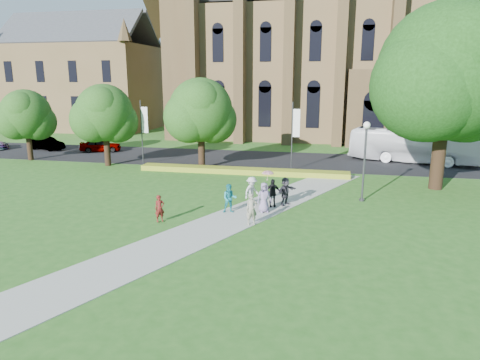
% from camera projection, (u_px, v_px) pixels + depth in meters
% --- Properties ---
extents(ground, '(160.00, 160.00, 0.00)m').
position_uv_depth(ground, '(229.00, 225.00, 23.68)').
color(ground, '#285D1B').
rests_on(ground, ground).
extents(road, '(160.00, 10.00, 0.02)m').
position_uv_depth(road, '(275.00, 160.00, 42.73)').
color(road, black).
rests_on(road, ground).
extents(footpath, '(15.58, 28.54, 0.04)m').
position_uv_depth(footpath, '(233.00, 219.00, 24.63)').
color(footpath, '#B2B2A8').
rests_on(footpath, ground).
extents(flower_hedge, '(18.00, 1.40, 0.45)m').
position_uv_depth(flower_hedge, '(242.00, 171.00, 36.60)').
color(flower_hedge, '#ADA922').
rests_on(flower_hedge, ground).
extents(cathedral, '(52.60, 18.25, 28.00)m').
position_uv_depth(cathedral, '(372.00, 40.00, 56.52)').
color(cathedral, brown).
rests_on(cathedral, ground).
extents(building_west, '(22.00, 14.00, 18.30)m').
position_uv_depth(building_west, '(83.00, 71.00, 68.44)').
color(building_west, brown).
rests_on(building_west, ground).
extents(streetlamp, '(0.44, 0.44, 5.24)m').
position_uv_depth(streetlamp, '(365.00, 152.00, 27.60)').
color(streetlamp, '#38383D').
rests_on(streetlamp, ground).
extents(large_tree, '(9.60, 9.60, 13.20)m').
position_uv_depth(large_tree, '(447.00, 72.00, 29.61)').
color(large_tree, '#332114').
rests_on(large_tree, ground).
extents(street_tree_0, '(5.20, 5.20, 7.50)m').
position_uv_depth(street_tree_0, '(104.00, 113.00, 38.93)').
color(street_tree_0, '#332114').
rests_on(street_tree_0, ground).
extents(street_tree_1, '(5.60, 5.60, 8.05)m').
position_uv_depth(street_tree_1, '(201.00, 110.00, 37.51)').
color(street_tree_1, '#332114').
rests_on(street_tree_1, ground).
extents(street_tree_2, '(4.80, 4.80, 6.95)m').
position_uv_depth(street_tree_2, '(26.00, 114.00, 41.78)').
color(street_tree_2, '#332114').
rests_on(street_tree_2, ground).
extents(banner_pole_0, '(0.70, 0.10, 6.00)m').
position_uv_depth(banner_pole_0, '(293.00, 132.00, 36.95)').
color(banner_pole_0, '#38383D').
rests_on(banner_pole_0, ground).
extents(banner_pole_1, '(0.70, 0.10, 6.00)m').
position_uv_depth(banner_pole_1, '(143.00, 129.00, 39.78)').
color(banner_pole_1, '#38383D').
rests_on(banner_pole_1, ground).
extents(tour_coach, '(12.20, 5.50, 3.31)m').
position_uv_depth(tour_coach, '(413.00, 145.00, 41.05)').
color(tour_coach, white).
rests_on(tour_coach, road).
extents(car_0, '(4.70, 3.14, 1.49)m').
position_uv_depth(car_0, '(100.00, 145.00, 47.45)').
color(car_0, gray).
rests_on(car_0, road).
extents(car_1, '(4.60, 2.58, 1.43)m').
position_uv_depth(car_1, '(47.00, 144.00, 48.71)').
color(car_1, gray).
rests_on(car_1, road).
extents(pedestrian_0, '(0.66, 0.64, 1.53)m').
position_uv_depth(pedestrian_0, '(160.00, 208.00, 23.95)').
color(pedestrian_0, maroon).
rests_on(pedestrian_0, footpath).
extents(pedestrian_1, '(1.00, 0.86, 1.75)m').
position_uv_depth(pedestrian_1, '(230.00, 198.00, 25.56)').
color(pedestrian_1, teal).
rests_on(pedestrian_1, footpath).
extents(pedestrian_2, '(1.22, 1.41, 1.89)m').
position_uv_depth(pedestrian_2, '(252.00, 192.00, 26.85)').
color(pedestrian_2, '#BABABA').
rests_on(pedestrian_2, footpath).
extents(pedestrian_3, '(1.13, 0.76, 1.78)m').
position_uv_depth(pedestrian_3, '(272.00, 193.00, 26.75)').
color(pedestrian_3, black).
rests_on(pedestrian_3, footpath).
extents(pedestrian_4, '(1.05, 0.91, 1.82)m').
position_uv_depth(pedestrian_4, '(264.00, 197.00, 25.64)').
color(pedestrian_4, slate).
rests_on(pedestrian_4, footpath).
extents(pedestrian_5, '(1.33, 1.70, 1.80)m').
position_uv_depth(pedestrian_5, '(285.00, 191.00, 27.13)').
color(pedestrian_5, '#2E2B34').
rests_on(pedestrian_5, footpath).
extents(pedestrian_6, '(0.76, 0.66, 1.75)m').
position_uv_depth(pedestrian_6, '(252.00, 209.00, 23.41)').
color(pedestrian_6, gray).
rests_on(pedestrian_6, footpath).
extents(parasol, '(0.75, 0.75, 0.63)m').
position_uv_depth(parasol, '(268.00, 177.00, 25.41)').
color(parasol, pink).
rests_on(parasol, pedestrian_4).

